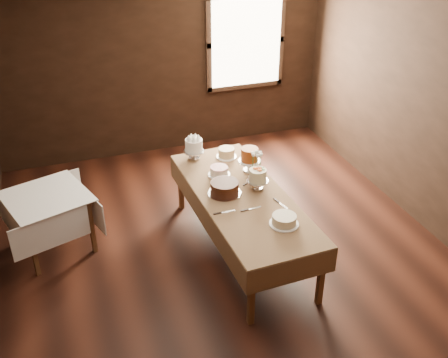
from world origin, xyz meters
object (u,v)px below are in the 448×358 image
at_px(cake_chocolate, 225,188).
at_px(cake_server_c, 228,181).
at_px(cake_lattice, 219,172).
at_px(cake_server_a, 255,208).
at_px(cake_flowers, 258,180).
at_px(display_table, 242,199).
at_px(side_table, 47,202).
at_px(cake_server_e, 228,211).
at_px(cake_server_b, 283,205).
at_px(cake_server_d, 252,180).
at_px(cake_speckled, 226,153).
at_px(cake_caramel, 249,161).
at_px(flower_vase, 256,172).
at_px(cake_cream, 284,220).
at_px(cake_meringue, 194,150).

relative_size(cake_chocolate, cake_server_c, 1.82).
distance_m(cake_lattice, cake_server_a, 0.81).
xyz_separation_m(cake_chocolate, cake_flowers, (0.38, -0.02, 0.04)).
xyz_separation_m(display_table, side_table, (-2.05, 0.73, -0.05)).
height_order(cake_lattice, cake_flowers, cake_flowers).
bearing_deg(cake_chocolate, cake_server_e, -102.76).
bearing_deg(cake_server_b, cake_server_e, -111.53).
relative_size(cake_server_a, cake_server_d, 1.00).
bearing_deg(cake_speckled, cake_flowers, -84.91).
height_order(cake_chocolate, cake_server_b, cake_chocolate).
bearing_deg(cake_caramel, cake_flowers, -98.97).
bearing_deg(side_table, flower_vase, -9.77).
relative_size(side_table, cake_caramel, 3.52).
relative_size(cake_caramel, cake_cream, 1.02).
relative_size(display_table, cake_server_a, 10.13).
relative_size(cake_flowers, cake_server_a, 1.07).
distance_m(cake_cream, cake_server_d, 0.93).
bearing_deg(cake_server_c, cake_flowers, -153.78).
relative_size(display_table, cake_flowers, 9.48).
xyz_separation_m(side_table, cake_caramel, (2.32, -0.24, 0.24)).
height_order(side_table, cake_server_a, cake_server_a).
distance_m(cake_caramel, cake_server_d, 0.26).
distance_m(cake_speckled, cake_lattice, 0.47).
bearing_deg(side_table, cake_lattice, -6.54).
bearing_deg(cake_meringue, cake_cream, -74.70).
bearing_deg(cake_cream, cake_server_e, 138.45).
bearing_deg(cake_chocolate, cake_server_d, 23.59).
distance_m(cake_server_c, cake_server_d, 0.28).
height_order(side_table, cake_cream, cake_cream).
height_order(cake_speckled, cake_server_e, cake_speckled).
bearing_deg(cake_cream, flower_vase, 84.32).
distance_m(cake_lattice, cake_server_b, 0.95).
bearing_deg(flower_vase, cake_speckled, 105.51).
relative_size(display_table, cake_speckled, 9.54).
bearing_deg(cake_speckled, cake_meringue, 166.60).
relative_size(cake_chocolate, cake_server_e, 1.82).
bearing_deg(cake_speckled, cake_cream, -87.64).
bearing_deg(side_table, cake_server_e, -28.90).
height_order(cake_meringue, cake_server_a, cake_meringue).
bearing_deg(cake_server_e, display_table, 44.69).
distance_m(cake_flowers, cake_server_b, 0.45).
distance_m(cake_caramel, cake_cream, 1.16).
bearing_deg(cake_server_b, flower_vase, 169.57).
bearing_deg(cake_caramel, cake_server_a, -107.25).
bearing_deg(cake_server_c, flower_vase, -109.72).
relative_size(cake_server_c, cake_server_e, 1.00).
xyz_separation_m(cake_server_a, cake_server_d, (0.19, 0.56, 0.00)).
bearing_deg(cake_server_b, cake_server_c, -164.44).
bearing_deg(cake_caramel, cake_chocolate, -138.36).
height_order(cake_chocolate, cake_server_c, cake_chocolate).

